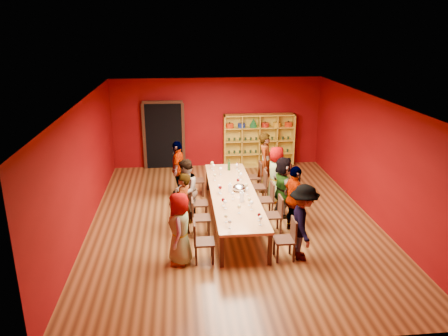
{
  "coord_description": "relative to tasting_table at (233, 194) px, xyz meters",
  "views": [
    {
      "loc": [
        -1.23,
        -9.89,
        4.69
      ],
      "look_at": [
        -0.16,
        0.7,
        1.15
      ],
      "focal_mm": 35.0,
      "sensor_mm": 36.0,
      "label": 1
    }
  ],
  "objects": [
    {
      "name": "wine_glass_9",
      "position": [
        -0.33,
        -0.83,
        0.19
      ],
      "size": [
        0.08,
        0.08,
        0.2
      ],
      "color": "white",
      "rests_on": "tasting_table"
    },
    {
      "name": "person_left_1",
      "position": [
        -1.23,
        -0.73,
        0.06
      ],
      "size": [
        0.6,
        0.67,
        1.53
      ],
      "primitive_type": "imported",
      "rotation": [
        0.0,
        0.0,
        -1.99
      ],
      "color": "pink",
      "rests_on": "ground"
    },
    {
      "name": "wine_glass_14",
      "position": [
        0.34,
        -1.68,
        0.18
      ],
      "size": [
        0.07,
        0.07,
        0.18
      ],
      "color": "white",
      "rests_on": "tasting_table"
    },
    {
      "name": "wine_glass_5",
      "position": [
        -0.19,
        1.33,
        0.21
      ],
      "size": [
        0.09,
        0.09,
        0.22
      ],
      "color": "white",
      "rests_on": "tasting_table"
    },
    {
      "name": "spittoon_bowl",
      "position": [
        0.17,
        0.08,
        0.13
      ],
      "size": [
        0.34,
        0.34,
        0.19
      ],
      "primitive_type": "ellipsoid",
      "color": "#BABCC1",
      "rests_on": "tasting_table"
    },
    {
      "name": "wine_glass_18",
      "position": [
        -0.02,
        -1.26,
        0.2
      ],
      "size": [
        0.08,
        0.08,
        0.2
      ],
      "color": "white",
      "rests_on": "tasting_table"
    },
    {
      "name": "wine_glass_10",
      "position": [
        -0.34,
        -0.0,
        0.21
      ],
      "size": [
        0.09,
        0.09,
        0.21
      ],
      "color": "white",
      "rests_on": "tasting_table"
    },
    {
      "name": "person_right_1",
      "position": [
        1.34,
        -0.75,
        0.11
      ],
      "size": [
        0.59,
        1.01,
        1.61
      ],
      "primitive_type": "imported",
      "rotation": [
        0.0,
        0.0,
        1.75
      ],
      "color": "tan",
      "rests_on": "ground"
    },
    {
      "name": "chair_person_right_4",
      "position": [
        0.91,
        1.91,
        -0.2
      ],
      "size": [
        0.42,
        0.42,
        0.89
      ],
      "color": "black",
      "rests_on": "ground"
    },
    {
      "name": "wine_glass_3",
      "position": [
        0.32,
        -0.19,
        0.19
      ],
      "size": [
        0.08,
        0.08,
        0.19
      ],
      "color": "white",
      "rests_on": "tasting_table"
    },
    {
      "name": "chair_person_right_1",
      "position": [
        0.91,
        -0.75,
        -0.2
      ],
      "size": [
        0.42,
        0.42,
        0.89
      ],
      "color": "black",
      "rests_on": "ground"
    },
    {
      "name": "wine_glass_21",
      "position": [
        -0.35,
        1.7,
        0.19
      ],
      "size": [
        0.08,
        0.08,
        0.19
      ],
      "color": "white",
      "rests_on": "tasting_table"
    },
    {
      "name": "wine_glass_7",
      "position": [
        -0.32,
        -0.07,
        0.2
      ],
      "size": [
        0.08,
        0.08,
        0.21
      ],
      "color": "white",
      "rests_on": "tasting_table"
    },
    {
      "name": "wine_glass_22",
      "position": [
        0.31,
        1.72,
        0.18
      ],
      "size": [
        0.07,
        0.07,
        0.18
      ],
      "color": "white",
      "rests_on": "tasting_table"
    },
    {
      "name": "chair_person_left_0",
      "position": [
        -0.91,
        -1.89,
        -0.2
      ],
      "size": [
        0.42,
        0.42,
        0.89
      ],
      "color": "black",
      "rests_on": "ground"
    },
    {
      "name": "chair_person_right_3",
      "position": [
        0.91,
        1.12,
        -0.2
      ],
      "size": [
        0.42,
        0.42,
        0.89
      ],
      "color": "black",
      "rests_on": "ground"
    },
    {
      "name": "wine_bottle",
      "position": [
        0.08,
        1.68,
        0.17
      ],
      "size": [
        0.09,
        0.09,
        0.32
      ],
      "color": "#143716",
      "rests_on": "tasting_table"
    },
    {
      "name": "wine_glass_16",
      "position": [
        -0.38,
        0.88,
        0.19
      ],
      "size": [
        0.08,
        0.08,
        0.19
      ],
      "color": "white",
      "rests_on": "tasting_table"
    },
    {
      "name": "wine_glass_1",
      "position": [
        -0.29,
        -0.98,
        0.2
      ],
      "size": [
        0.08,
        0.08,
        0.21
      ],
      "color": "white",
      "rests_on": "tasting_table"
    },
    {
      "name": "wine_glass_0",
      "position": [
        0.26,
        -0.86,
        0.2
      ],
      "size": [
        0.08,
        0.08,
        0.2
      ],
      "color": "white",
      "rests_on": "tasting_table"
    },
    {
      "name": "shelving_unit",
      "position": [
        1.4,
        4.32,
        0.28
      ],
      "size": [
        2.4,
        0.4,
        1.8
      ],
      "color": "gold",
      "rests_on": "ground"
    },
    {
      "name": "wine_glass_17",
      "position": [
        0.34,
        1.82,
        0.18
      ],
      "size": [
        0.07,
        0.07,
        0.18
      ],
      "color": "white",
      "rests_on": "tasting_table"
    },
    {
      "name": "person_right_3",
      "position": [
        1.31,
        1.12,
        0.08
      ],
      "size": [
        0.51,
        0.81,
        1.55
      ],
      "primitive_type": "imported",
      "rotation": [
        0.0,
        0.0,
        1.7
      ],
      "color": "#5380AB",
      "rests_on": "ground"
    },
    {
      "name": "wine_glass_2",
      "position": [
        0.34,
        0.06,
        0.2
      ],
      "size": [
        0.08,
        0.08,
        0.2
      ],
      "color": "white",
      "rests_on": "tasting_table"
    },
    {
      "name": "doorway",
      "position": [
        -1.8,
        4.43,
        0.42
      ],
      "size": [
        1.4,
        0.17,
        2.3
      ],
      "color": "black",
      "rests_on": "ground"
    },
    {
      "name": "person_right_2",
      "position": [
        1.3,
        0.19,
        0.08
      ],
      "size": [
        0.75,
        1.5,
        1.56
      ],
      "primitive_type": "imported",
      "rotation": [
        0.0,
        0.0,
        1.82
      ],
      "color": "#CC8889",
      "rests_on": "ground"
    },
    {
      "name": "wine_glass_12",
      "position": [
        -0.31,
        -1.96,
        0.19
      ],
      "size": [
        0.08,
        0.08,
        0.19
      ],
      "color": "white",
      "rests_on": "tasting_table"
    },
    {
      "name": "chair_person_left_1",
      "position": [
        -0.91,
        -0.73,
        -0.2
      ],
      "size": [
        0.42,
        0.42,
        0.89
      ],
      "color": "black",
      "rests_on": "ground"
    },
    {
      "name": "person_left_2",
      "position": [
        -1.16,
        0.13,
        0.09
      ],
      "size": [
        0.56,
        0.83,
        1.58
      ],
      "primitive_type": "imported",
      "rotation": [
        0.0,
        0.0,
        -1.77
      ],
      "color": "#D28C92",
      "rests_on": "ground"
    },
    {
      "name": "chair_person_left_2",
      "position": [
        -0.91,
        0.13,
        -0.2
      ],
      "size": [
        0.42,
        0.42,
        0.89
      ],
      "color": "black",
      "rests_on": "ground"
    },
    {
      "name": "tasting_table",
      "position": [
        0.0,
        0.0,
        0.0
      ],
      "size": [
        1.1,
        4.5,
        0.75
      ],
      "color": "#B87E4C",
      "rests_on": "ground"
    },
    {
      "name": "person_right_0",
      "position": [
        1.21,
        -1.97,
        0.11
      ],
      "size": [
        0.58,
        1.1,
        1.62
      ],
      "primitive_type": "imported",
      "rotation": [
        0.0,
        0.0,
        1.43
      ],
      "color": "#C98790",
      "rests_on": "ground"
    },
    {
      "name": "wine_glass_15",
      "position": [
        -0.07,
        -0.45,
        0.18
      ],
      "size": [
        0.07,
        0.07,
        0.18
      ],
      "color": "white",
      "rests_on": "tasting_table"
    },
    {
      "name": "wine_glass_13",
      "position": [
        -0.38,
        1.85,
        0.21
      ],
      "size": [
        0.09,
        0.09,
        0.22
      ],
      "color": "white",
      "rests_on": "tasting_table"
    },
    {
      "name": "person_left_4",
      "position": [
        -1.34,
        1.8,
        0.1
      ],
      "size": [
        0.58,
        1.0,
        1.61
      ],
      "primitive_type": "imported",
      "rotation": [
        0.0,
        0.0,
        -1.74
      ],
      "color": "silver",
      "rests_on": "ground"
    },
    {
      "name": "carafe_a",
      "position": [
        -0.08,
        0.0,
        0.16
      ],
      "size": [
        0.12,
        0.12,
        0.24
      ],
      "color": "white",
      "rests_on": "tasting_table"
    },
    {
      "name": "person_right_4",
      "position": [
        1.17,
        1.91,
        0.17
      ],
      "size": [
        0.65,
        0.76,
        1.74
      ],
      "primitive_type": "imported",
      "rotation": [
        0.0,
        0.0,
        1.22
      ],
      "color": "#5A76B9",
      "rests_on": "ground"
    },
    {
      "name": "carafe_b",
      "position": [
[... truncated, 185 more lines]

